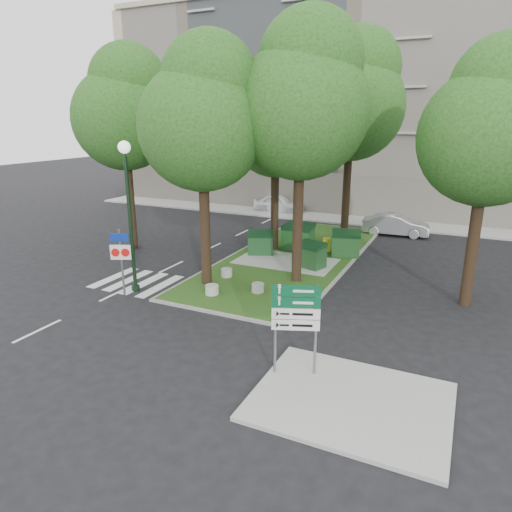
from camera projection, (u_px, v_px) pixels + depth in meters
The scene contains 26 objects.
ground at pixel (207, 311), 17.65m from camera, with size 120.00×120.00×0.00m, color black.
median_island at pixel (293, 257), 24.35m from camera, with size 6.00×16.00×0.12m, color #1A3F12.
median_kerb at pixel (293, 257), 24.35m from camera, with size 6.30×16.30×0.10m, color gray.
sidewalk_corner at pixel (350, 401), 11.94m from camera, with size 5.00×4.00×0.12m, color #999993.
building_sidewalk at pixel (337, 219), 33.64m from camera, with size 42.00×3.00×0.12m, color #999993.
zebra_crossing at pixel (152, 285), 20.47m from camera, with size 5.00×3.00×0.01m, color silver.
apartment_building at pixel (367, 108), 37.83m from camera, with size 41.00×12.00×16.00m, color tan.
tree_median_near_left at pixel (204, 114), 18.32m from camera, with size 5.20×5.20×10.53m.
tree_median_near_right at pixel (304, 97), 18.43m from camera, with size 5.60×5.60×11.46m.
tree_median_mid at pixel (278, 122), 23.84m from camera, with size 4.80×4.80×9.99m.
tree_median_far at pixel (354, 96), 24.74m from camera, with size 5.80×5.80×11.93m.
tree_street_left at pixel (125, 109), 24.11m from camera, with size 5.40×5.40×11.00m.
tree_street_right at pixel (493, 124), 16.29m from camera, with size 5.00×5.00×10.06m.
dumpster_a at pixel (261, 243), 24.61m from camera, with size 1.65×1.44×1.28m.
dumpster_b at pixel (298, 237), 25.22m from camera, with size 1.68×1.20×1.53m.
dumpster_c at pixel (311, 255), 22.40m from camera, with size 1.59×1.34×1.26m.
dumpster_d at pixel (346, 244), 24.25m from camera, with size 1.70×1.39×1.38m.
bollard_left at pixel (227, 273), 21.14m from camera, with size 0.53×0.53×0.38m, color #9B9C97.
bollard_right at pixel (258, 288), 19.25m from camera, with size 0.53×0.53×0.38m, color #9C9D97.
bollard_mid at pixel (212, 290), 19.01m from camera, with size 0.55×0.55×0.39m, color #ADACA7.
litter_bin at pixel (326, 245), 25.14m from camera, with size 0.42×0.42×0.74m, color yellow.
street_lamp at pixel (128, 200), 18.66m from camera, with size 0.50×0.50×6.32m.
traffic_sign_pole at pixel (121, 253), 18.80m from camera, with size 0.80×0.40×2.85m.
directional_sign at pixel (296, 316), 12.67m from camera, with size 1.27×0.53×2.69m.
car_white at pixel (279, 204), 36.11m from camera, with size 1.63×4.04×1.38m, color white.
car_silver at pixel (396, 225), 28.98m from camera, with size 1.44×4.12×1.36m, color #999CA0.
Camera 1 is at (8.67, -13.89, 7.16)m, focal length 32.00 mm.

